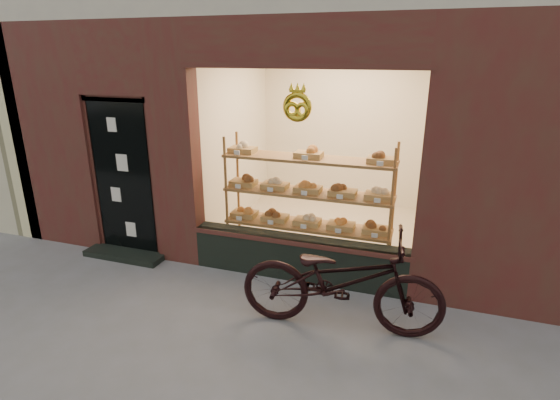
% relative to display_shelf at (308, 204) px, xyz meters
% --- Properties ---
extents(ground, '(90.00, 90.00, 0.00)m').
position_rel_display_shelf_xyz_m(ground, '(-0.45, -2.55, -0.84)').
color(ground, slate).
extents(display_shelf, '(2.20, 0.45, 1.70)m').
position_rel_display_shelf_xyz_m(display_shelf, '(0.00, 0.00, 0.00)').
color(display_shelf, brown).
rests_on(display_shelf, ground).
extents(bicycle, '(2.11, 0.92, 1.07)m').
position_rel_display_shelf_xyz_m(bicycle, '(0.71, -1.30, -0.30)').
color(bicycle, black).
rests_on(bicycle, ground).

